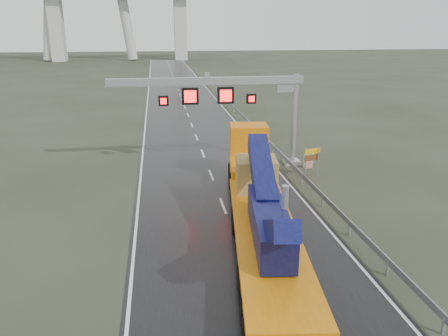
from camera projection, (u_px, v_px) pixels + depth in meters
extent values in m
plane|color=#2B2F21|center=(259.00, 301.00, 17.79)|extent=(400.00, 400.00, 0.00)
cube|color=black|center=(188.00, 115.00, 55.42)|extent=(11.00, 200.00, 0.02)
cube|color=beige|center=(292.00, 162.00, 35.67)|extent=(1.20, 1.20, 0.30)
cylinder|color=#9FA1A8|center=(294.00, 120.00, 34.61)|extent=(0.48, 0.48, 7.20)
cube|color=#9FA1A8|center=(207.00, 81.00, 32.64)|extent=(14.80, 0.55, 0.55)
cube|color=#9FA1A8|center=(286.00, 86.00, 33.67)|extent=(1.40, 0.35, 0.90)
cube|color=#9FA1A8|center=(207.00, 75.00, 32.50)|extent=(0.35, 0.35, 0.35)
cube|color=black|center=(190.00, 96.00, 32.75)|extent=(1.25, 0.25, 1.25)
cube|color=#FF0C0C|center=(190.00, 97.00, 32.61)|extent=(0.90, 0.02, 0.90)
cube|color=black|center=(226.00, 95.00, 33.13)|extent=(1.25, 0.25, 1.25)
cube|color=#FF0C0C|center=(226.00, 96.00, 33.00)|extent=(0.90, 0.02, 0.90)
cube|color=black|center=(163.00, 101.00, 32.55)|extent=(0.75, 0.25, 0.75)
cube|color=#FF0C0C|center=(164.00, 101.00, 32.42)|extent=(0.54, 0.02, 0.54)
cube|color=black|center=(251.00, 99.00, 33.51)|extent=(0.75, 0.25, 0.75)
cube|color=#FF0C0C|center=(252.00, 99.00, 33.38)|extent=(0.54, 0.02, 0.54)
cube|color=beige|center=(57.00, 28.00, 141.26)|extent=(4.00, 6.00, 21.00)
cube|color=beige|center=(180.00, 28.00, 147.00)|extent=(4.00, 6.00, 21.00)
cube|color=orange|center=(266.00, 233.00, 21.11)|extent=(4.92, 15.29, 0.38)
cube|color=orange|center=(253.00, 173.00, 28.53)|extent=(2.93, 1.64, 0.54)
cube|color=orange|center=(250.00, 169.00, 30.25)|extent=(3.18, 3.55, 1.29)
cube|color=orange|center=(249.00, 144.00, 31.69)|extent=(2.94, 2.48, 2.79)
cube|color=black|center=(248.00, 136.00, 32.63)|extent=(2.45, 0.37, 1.29)
cube|color=#0E1244|center=(270.00, 224.00, 19.77)|extent=(2.32, 6.58, 1.50)
cube|color=#0E1244|center=(262.00, 171.00, 22.95)|extent=(1.83, 6.00, 2.74)
cube|color=#0E1244|center=(279.00, 231.00, 16.92)|extent=(1.51, 4.34, 2.59)
cylinder|color=#9FA1A8|center=(285.00, 204.00, 19.49)|extent=(0.36, 0.36, 1.72)
cube|color=tan|center=(256.00, 174.00, 26.06)|extent=(2.65, 2.65, 1.93)
cylinder|color=black|center=(280.00, 304.00, 16.69)|extent=(3.22, 1.47, 1.07)
cylinder|color=black|center=(260.00, 221.00, 23.84)|extent=(3.22, 1.47, 1.07)
cylinder|color=black|center=(248.00, 171.00, 32.09)|extent=(3.03, 1.55, 1.18)
cylinder|color=#9FA1A8|center=(305.00, 163.00, 31.88)|extent=(0.08, 0.08, 2.29)
cylinder|color=#9FA1A8|center=(318.00, 163.00, 32.02)|extent=(0.08, 0.08, 2.29)
cube|color=#F2AE0C|center=(312.00, 151.00, 31.67)|extent=(1.29, 0.45, 0.38)
cube|color=brown|center=(312.00, 158.00, 31.82)|extent=(1.29, 0.45, 0.43)
cube|color=red|center=(308.00, 161.00, 34.48)|extent=(0.70, 0.41, 1.15)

